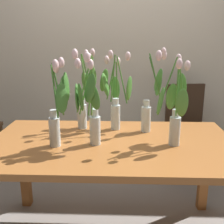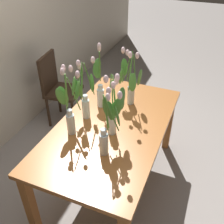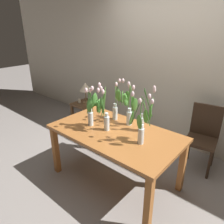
{
  "view_description": "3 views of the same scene",
  "coord_description": "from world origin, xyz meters",
  "px_view_note": "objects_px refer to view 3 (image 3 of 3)",
  "views": [
    {
      "loc": [
        0.06,
        -1.62,
        1.38
      ],
      "look_at": [
        0.0,
        -0.05,
        0.95
      ],
      "focal_mm": 43.33,
      "sensor_mm": 36.0,
      "label": 1
    },
    {
      "loc": [
        -1.65,
        -0.68,
        2.12
      ],
      "look_at": [
        -0.08,
        -0.03,
        0.94
      ],
      "focal_mm": 41.38,
      "sensor_mm": 36.0,
      "label": 2
    },
    {
      "loc": [
        1.46,
        -1.77,
        1.96
      ],
      "look_at": [
        -0.1,
        0.05,
        0.95
      ],
      "focal_mm": 33.88,
      "sensor_mm": 36.0,
      "label": 3
    }
  ],
  "objects_px": {
    "tulip_vase_3": "(141,124)",
    "tulip_vase_4": "(104,113)",
    "dining_table": "(115,138)",
    "tulip_vase_0": "(91,111)",
    "tulip_vase_2": "(145,117)",
    "table_lamp": "(85,87)",
    "pillar_candle": "(79,101)",
    "tulip_vase_1": "(117,105)",
    "side_table": "(86,109)",
    "tulip_vase_5": "(130,108)",
    "dining_chair": "(203,134)"
  },
  "relations": [
    {
      "from": "tulip_vase_2",
      "to": "pillar_candle",
      "type": "xyz_separation_m",
      "value": [
        -1.76,
        0.49,
        -0.35
      ]
    },
    {
      "from": "tulip_vase_0",
      "to": "tulip_vase_1",
      "type": "bearing_deg",
      "value": 72.93
    },
    {
      "from": "side_table",
      "to": "table_lamp",
      "type": "relative_size",
      "value": 1.38
    },
    {
      "from": "tulip_vase_0",
      "to": "tulip_vase_2",
      "type": "xyz_separation_m",
      "value": [
        0.58,
        0.32,
        -0.02
      ]
    },
    {
      "from": "tulip_vase_5",
      "to": "tulip_vase_3",
      "type": "bearing_deg",
      "value": -38.51
    },
    {
      "from": "side_table",
      "to": "table_lamp",
      "type": "bearing_deg",
      "value": 112.27
    },
    {
      "from": "tulip_vase_0",
      "to": "tulip_vase_2",
      "type": "relative_size",
      "value": 0.93
    },
    {
      "from": "tulip_vase_5",
      "to": "tulip_vase_4",
      "type": "bearing_deg",
      "value": -112.27
    },
    {
      "from": "tulip_vase_3",
      "to": "tulip_vase_4",
      "type": "bearing_deg",
      "value": -175.1
    },
    {
      "from": "tulip_vase_4",
      "to": "side_table",
      "type": "distance_m",
      "value": 1.62
    },
    {
      "from": "tulip_vase_5",
      "to": "pillar_candle",
      "type": "height_order",
      "value": "tulip_vase_5"
    },
    {
      "from": "dining_table",
      "to": "table_lamp",
      "type": "height_order",
      "value": "table_lamp"
    },
    {
      "from": "tulip_vase_4",
      "to": "table_lamp",
      "type": "xyz_separation_m",
      "value": [
        -1.27,
        0.88,
        -0.12
      ]
    },
    {
      "from": "table_lamp",
      "to": "tulip_vase_1",
      "type": "bearing_deg",
      "value": -23.77
    },
    {
      "from": "tulip_vase_1",
      "to": "tulip_vase_3",
      "type": "distance_m",
      "value": 0.66
    },
    {
      "from": "tulip_vase_5",
      "to": "table_lamp",
      "type": "xyz_separation_m",
      "value": [
        -1.41,
        0.54,
        -0.11
      ]
    },
    {
      "from": "tulip_vase_3",
      "to": "pillar_candle",
      "type": "xyz_separation_m",
      "value": [
        -1.88,
        0.75,
        -0.38
      ]
    },
    {
      "from": "tulip_vase_2",
      "to": "tulip_vase_3",
      "type": "bearing_deg",
      "value": -65.37
    },
    {
      "from": "dining_table",
      "to": "pillar_candle",
      "type": "xyz_separation_m",
      "value": [
        -1.5,
        0.73,
        -0.06
      ]
    },
    {
      "from": "table_lamp",
      "to": "pillar_candle",
      "type": "bearing_deg",
      "value": -141.9
    },
    {
      "from": "tulip_vase_2",
      "to": "tulip_vase_4",
      "type": "height_order",
      "value": "tulip_vase_4"
    },
    {
      "from": "tulip_vase_5",
      "to": "side_table",
      "type": "distance_m",
      "value": 1.59
    },
    {
      "from": "dining_table",
      "to": "tulip_vase_1",
      "type": "relative_size",
      "value": 2.78
    },
    {
      "from": "tulip_vase_4",
      "to": "side_table",
      "type": "bearing_deg",
      "value": 145.77
    },
    {
      "from": "tulip_vase_2",
      "to": "tulip_vase_5",
      "type": "height_order",
      "value": "tulip_vase_2"
    },
    {
      "from": "dining_table",
      "to": "tulip_vase_4",
      "type": "xyz_separation_m",
      "value": [
        -0.13,
        -0.07,
        0.33
      ]
    },
    {
      "from": "tulip_vase_1",
      "to": "tulip_vase_2",
      "type": "bearing_deg",
      "value": -6.0
    },
    {
      "from": "tulip_vase_3",
      "to": "tulip_vase_5",
      "type": "height_order",
      "value": "tulip_vase_3"
    },
    {
      "from": "tulip_vase_0",
      "to": "tulip_vase_1",
      "type": "relative_size",
      "value": 0.94
    },
    {
      "from": "tulip_vase_5",
      "to": "side_table",
      "type": "relative_size",
      "value": 1.03
    },
    {
      "from": "dining_table",
      "to": "tulip_vase_5",
      "type": "relative_size",
      "value": 2.82
    },
    {
      "from": "tulip_vase_0",
      "to": "tulip_vase_1",
      "type": "xyz_separation_m",
      "value": [
        0.11,
        0.37,
        0.0
      ]
    },
    {
      "from": "tulip_vase_1",
      "to": "tulip_vase_3",
      "type": "xyz_separation_m",
      "value": [
        0.59,
        -0.31,
        0.01
      ]
    },
    {
      "from": "tulip_vase_1",
      "to": "side_table",
      "type": "bearing_deg",
      "value": 156.9
    },
    {
      "from": "tulip_vase_0",
      "to": "tulip_vase_4",
      "type": "height_order",
      "value": "tulip_vase_4"
    },
    {
      "from": "dining_table",
      "to": "tulip_vase_5",
      "type": "xyz_separation_m",
      "value": [
        0.01,
        0.27,
        0.32
      ]
    },
    {
      "from": "table_lamp",
      "to": "pillar_candle",
      "type": "distance_m",
      "value": 0.3
    },
    {
      "from": "table_lamp",
      "to": "tulip_vase_5",
      "type": "bearing_deg",
      "value": -20.91
    },
    {
      "from": "tulip_vase_1",
      "to": "pillar_candle",
      "type": "xyz_separation_m",
      "value": [
        -1.29,
        0.45,
        -0.37
      ]
    },
    {
      "from": "tulip_vase_3",
      "to": "side_table",
      "type": "xyz_separation_m",
      "value": [
        -1.77,
        0.81,
        -0.53
      ]
    },
    {
      "from": "dining_table",
      "to": "side_table",
      "type": "distance_m",
      "value": 1.61
    },
    {
      "from": "tulip_vase_4",
      "to": "tulip_vase_5",
      "type": "xyz_separation_m",
      "value": [
        0.14,
        0.34,
        -0.01
      ]
    },
    {
      "from": "tulip_vase_0",
      "to": "tulip_vase_2",
      "type": "height_order",
      "value": "tulip_vase_2"
    },
    {
      "from": "tulip_vase_3",
      "to": "dining_chair",
      "type": "bearing_deg",
      "value": 71.83
    },
    {
      "from": "tulip_vase_3",
      "to": "side_table",
      "type": "relative_size",
      "value": 1.05
    },
    {
      "from": "tulip_vase_2",
      "to": "tulip_vase_3",
      "type": "xyz_separation_m",
      "value": [
        0.12,
        -0.26,
        0.03
      ]
    },
    {
      "from": "tulip_vase_5",
      "to": "table_lamp",
      "type": "bearing_deg",
      "value": 159.09
    },
    {
      "from": "tulip_vase_0",
      "to": "table_lamp",
      "type": "bearing_deg",
      "value": 140.15
    },
    {
      "from": "tulip_vase_4",
      "to": "table_lamp",
      "type": "distance_m",
      "value": 1.55
    },
    {
      "from": "tulip_vase_2",
      "to": "side_table",
      "type": "distance_m",
      "value": 1.81
    }
  ]
}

